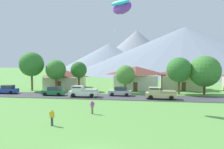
{
  "coord_description": "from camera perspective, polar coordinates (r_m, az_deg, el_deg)",
  "views": [
    {
      "loc": [
        3.81,
        -13.84,
        6.55
      ],
      "look_at": [
        -0.9,
        16.68,
        4.74
      ],
      "focal_mm": 35.79,
      "sensor_mm": 36.0,
      "label": 1
    }
  ],
  "objects": [
    {
      "name": "pickup_truck_white_west_side",
      "position": [
        41.23,
        -7.45,
        -4.32
      ],
      "size": [
        5.28,
        2.5,
        1.99
      ],
      "color": "white",
      "rests_on": "road_strip"
    },
    {
      "name": "mountain_west_ridge",
      "position": [
        141.06,
        18.1,
        6.05
      ],
      "size": [
        130.81,
        130.81,
        27.11
      ],
      "primitive_type": "cone",
      "color": "gray",
      "rests_on": "ground"
    },
    {
      "name": "watcher_person",
      "position": [
        23.91,
        -15.1,
        -10.48
      ],
      "size": [
        0.56,
        0.24,
        1.68
      ],
      "color": "#3D3D42",
      "rests_on": "ground"
    },
    {
      "name": "mountain_far_east_ridge",
      "position": [
        139.97,
        20.93,
        5.27
      ],
      "size": [
        122.92,
        122.92,
        23.49
      ],
      "primitive_type": "cone",
      "color": "slate",
      "rests_on": "ground"
    },
    {
      "name": "tree_near_right",
      "position": [
        50.27,
        -8.49,
        1.14
      ],
      "size": [
        3.62,
        3.62,
        6.48
      ],
      "color": "#4C3823",
      "rests_on": "ground"
    },
    {
      "name": "parked_car_silver_mid_west",
      "position": [
        42.3,
        2.09,
        -4.36
      ],
      "size": [
        4.21,
        2.09,
        1.68
      ],
      "color": "#B7BCC1",
      "rests_on": "road_strip"
    },
    {
      "name": "house_leftmost",
      "position": [
        52.35,
        6.19,
        -0.76
      ],
      "size": [
        10.37,
        7.65,
        5.41
      ],
      "color": "beige",
      "rests_on": "ground"
    },
    {
      "name": "parked_car_green_west_end",
      "position": [
        44.18,
        -14.68,
        -4.14
      ],
      "size": [
        4.23,
        2.14,
        1.68
      ],
      "color": "#237042",
      "rests_on": "road_strip"
    },
    {
      "name": "pickup_truck_sand_east_side",
      "position": [
        39.47,
        12.17,
        -4.71
      ],
      "size": [
        5.27,
        2.48,
        1.99
      ],
      "color": "#C6B284",
      "rests_on": "road_strip"
    },
    {
      "name": "tree_left_of_center",
      "position": [
        46.26,
        16.77,
        1.15
      ],
      "size": [
        4.96,
        4.96,
        7.38
      ],
      "color": "brown",
      "rests_on": "ground"
    },
    {
      "name": "tree_right_of_center",
      "position": [
        46.21,
        3.42,
        -0.1
      ],
      "size": [
        4.03,
        4.03,
        5.8
      ],
      "color": "brown",
      "rests_on": "ground"
    },
    {
      "name": "road_strip",
      "position": [
        40.84,
        3.33,
        -5.81
      ],
      "size": [
        160.0,
        6.56,
        0.08
      ],
      "primitive_type": "cube",
      "color": "#424247",
      "rests_on": "ground"
    },
    {
      "name": "tree_center",
      "position": [
        47.51,
        22.61,
        0.76
      ],
      "size": [
        6.16,
        6.16,
        7.7
      ],
      "color": "#4C3823",
      "rests_on": "ground"
    },
    {
      "name": "mountain_east_ridge",
      "position": [
        177.03,
        6.33,
        6.2
      ],
      "size": [
        73.27,
        73.27,
        30.76
      ],
      "primitive_type": "cone",
      "color": "#8E939E",
      "rests_on": "ground"
    },
    {
      "name": "kite_flyer_with_kite",
      "position": [
        33.29,
        2.4,
        16.53
      ],
      "size": [
        5.17,
        7.25,
        15.36
      ],
      "color": "#70604C",
      "rests_on": "ground"
    },
    {
      "name": "tree_far_right",
      "position": [
        51.47,
        -14.15,
        1.18
      ],
      "size": [
        4.5,
        4.5,
        6.95
      ],
      "color": "brown",
      "rests_on": "ground"
    },
    {
      "name": "house_right_center",
      "position": [
        56.3,
        -11.86,
        -1.07
      ],
      "size": [
        8.91,
        8.43,
        4.39
      ],
      "color": "beige",
      "rests_on": "ground"
    },
    {
      "name": "parked_car_blue_mid_east",
      "position": [
        50.01,
        -25.15,
        -3.48
      ],
      "size": [
        4.23,
        2.14,
        1.68
      ],
      "color": "#2847A8",
      "rests_on": "road_strip"
    },
    {
      "name": "house_rightmost",
      "position": [
        54.63,
        17.35,
        -0.88
      ],
      "size": [
        9.99,
        6.92,
        5.12
      ],
      "color": "beige",
      "rests_on": "ground"
    },
    {
      "name": "tree_near_left",
      "position": [
        53.02,
        -19.85,
        2.47
      ],
      "size": [
        5.44,
        5.44,
        8.65
      ],
      "color": "brown",
      "rests_on": "ground"
    },
    {
      "name": "mountain_far_west_ridge",
      "position": [
        165.48,
        -0.82,
        4.51
      ],
      "size": [
        73.98,
        73.98,
        19.72
      ],
      "primitive_type": "cone",
      "color": "gray",
      "rests_on": "ground"
    }
  ]
}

